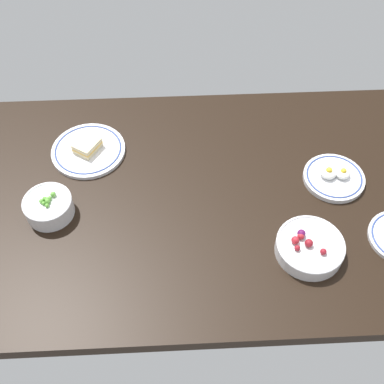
% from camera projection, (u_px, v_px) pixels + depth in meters
% --- Properties ---
extents(dining_table, '(1.47, 0.86, 0.04)m').
position_uv_depth(dining_table, '(192.00, 200.00, 1.41)').
color(dining_table, black).
rests_on(dining_table, ground).
extents(plate_eggs, '(0.18, 0.18, 0.05)m').
position_uv_depth(plate_eggs, '(334.00, 177.00, 1.42)').
color(plate_eggs, silver).
rests_on(plate_eggs, dining_table).
extents(bowl_peas, '(0.13, 0.13, 0.07)m').
position_uv_depth(bowl_peas, '(49.00, 206.00, 1.33)').
color(bowl_peas, silver).
rests_on(bowl_peas, dining_table).
extents(plate_sandwich, '(0.22, 0.22, 0.04)m').
position_uv_depth(plate_sandwich, '(88.00, 150.00, 1.49)').
color(plate_sandwich, silver).
rests_on(plate_sandwich, dining_table).
extents(bowl_berries, '(0.18, 0.18, 0.06)m').
position_uv_depth(bowl_berries, '(310.00, 247.00, 1.26)').
color(bowl_berries, silver).
rests_on(bowl_berries, dining_table).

